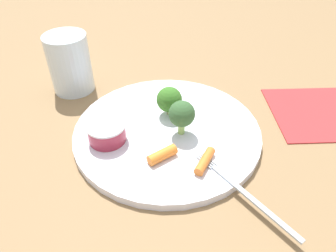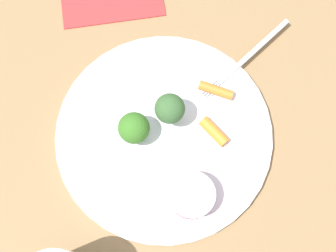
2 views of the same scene
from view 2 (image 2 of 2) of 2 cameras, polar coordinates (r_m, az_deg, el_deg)
name	(u,v)px [view 2 (image 2 of 2)]	position (r m, az deg, el deg)	size (l,w,h in m)	color
ground_plane	(164,136)	(0.61, -0.49, -1.26)	(2.40, 2.40, 0.00)	olive
plate	(164,135)	(0.61, -0.50, -1.10)	(0.28, 0.28, 0.01)	white
sauce_cup	(192,196)	(0.57, 2.91, -8.50)	(0.06, 0.06, 0.03)	#9A283D
broccoli_floret_0	(134,128)	(0.58, -4.18, -0.25)	(0.04, 0.04, 0.05)	#9AAC6D
broccoli_floret_1	(171,109)	(0.57, 0.40, 2.05)	(0.04, 0.04, 0.05)	#98C562
carrot_stick_0	(214,132)	(0.60, 5.61, -0.67)	(0.01, 0.01, 0.04)	orange
carrot_stick_1	(216,90)	(0.62, 5.85, 4.36)	(0.01, 0.01, 0.05)	orange
fork	(245,59)	(0.65, 9.37, 8.03)	(0.15, 0.08, 0.00)	#B4BEC7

